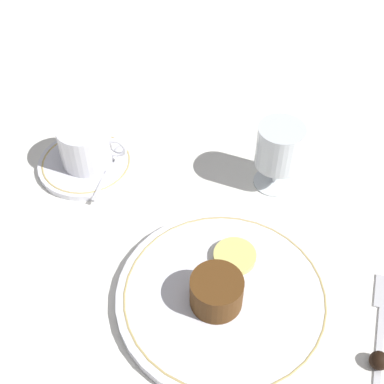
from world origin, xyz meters
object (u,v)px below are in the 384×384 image
object	(u,v)px
fork	(381,325)
coffee_cup	(86,144)
dinner_plate	(224,297)
dessert_cake	(216,292)
wine_glass	(279,150)

from	to	relation	value
fork	coffee_cup	bearing A→B (deg)	156.03
dinner_plate	fork	xyz separation A→B (m)	(0.19, 0.00, -0.01)
dessert_cake	dinner_plate	bearing A→B (deg)	55.45
dinner_plate	wine_glass	xyz separation A→B (m)	(0.04, 0.22, 0.06)
fork	dinner_plate	bearing A→B (deg)	-179.16
wine_glass	dessert_cake	bearing A→B (deg)	-101.94
coffee_cup	fork	xyz separation A→B (m)	(0.44, -0.20, -0.04)
dessert_cake	wine_glass	bearing A→B (deg)	78.06
dinner_plate	coffee_cup	xyz separation A→B (m)	(-0.25, 0.20, 0.04)
dinner_plate	coffee_cup	distance (m)	0.32
dinner_plate	fork	bearing A→B (deg)	0.84
coffee_cup	fork	world-z (taller)	coffee_cup
dinner_plate	dessert_cake	bearing A→B (deg)	-124.55
coffee_cup	dessert_cake	distance (m)	0.32
wine_glass	fork	xyz separation A→B (m)	(0.15, -0.22, -0.07)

